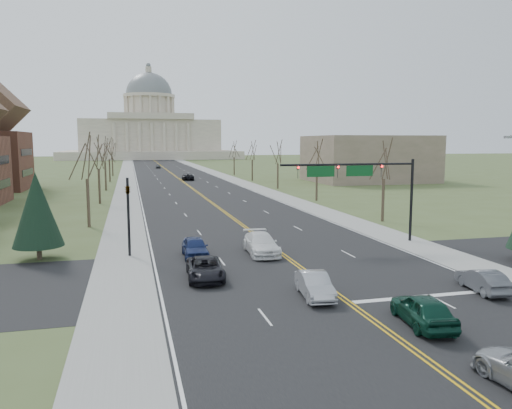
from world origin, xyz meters
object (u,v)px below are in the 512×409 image
car_sb_inner_lead (315,285)px  car_nb_inner_lead (423,310)px  car_sb_outer_second (195,247)px  car_far_sb (158,166)px  signal_mast (359,177)px  signal_left (128,208)px  car_far_nb (188,177)px  car_sb_inner_second (261,244)px  car_nb_outer_lead (483,280)px  car_sb_outer_lead (205,269)px

car_sb_inner_lead → car_nb_inner_lead: bearing=-51.0°
car_sb_outer_second → car_far_sb: size_ratio=1.11×
signal_mast → car_nb_inner_lead: size_ratio=2.70×
signal_left → car_far_nb: signal_left is taller
car_sb_inner_lead → car_sb_inner_second: bearing=96.9°
car_nb_outer_lead → signal_mast: bearing=-78.5°
car_sb_outer_lead → car_sb_inner_second: size_ratio=0.88×
car_sb_outer_lead → signal_left: bearing=124.2°
car_nb_outer_lead → car_sb_outer_second: 19.83m
car_nb_outer_lead → car_far_nb: car_far_nb is taller
car_sb_inner_lead → car_sb_outer_second: bearing=121.0°
car_sb_inner_lead → car_sb_outer_lead: bearing=142.2°
car_sb_outer_second → car_far_nb: bearing=85.1°
car_nb_outer_lead → car_sb_inner_lead: size_ratio=0.96×
car_nb_outer_lead → car_sb_inner_lead: 9.98m
car_nb_outer_lead → car_sb_outer_lead: size_ratio=0.83×
car_sb_inner_lead → car_sb_outer_second: (-5.24, 11.44, 0.07)m
car_nb_inner_lead → car_far_nb: (-0.39, 94.02, -0.01)m
signal_left → signal_mast: bearing=-0.0°
car_nb_outer_lead → car_sb_inner_second: 16.14m
car_sb_inner_second → car_sb_outer_lead: bearing=-128.4°
car_sb_outer_lead → signal_mast: bearing=32.5°
car_sb_inner_second → car_far_nb: size_ratio=1.02×
car_far_nb → car_sb_outer_lead: bearing=86.7°
signal_mast → car_sb_outer_second: signal_mast is taller
car_far_nb → car_sb_outer_second: bearing=86.3°
car_nb_inner_lead → car_far_sb: size_ratio=1.12×
car_nb_outer_lead → car_sb_inner_second: bearing=-44.2°
car_nb_inner_lead → car_sb_outer_lead: car_nb_inner_lead is taller
signal_mast → car_sb_outer_second: size_ratio=2.71×
signal_mast → car_sb_outer_lead: signal_mast is taller
car_sb_outer_second → car_far_nb: car_sb_outer_second is taller
signal_left → car_sb_inner_lead: bearing=-52.5°
signal_mast → car_sb_outer_second: (-14.15, -1.67, -4.99)m
car_nb_inner_lead → car_far_sb: 147.96m
car_sb_outer_lead → car_far_nb: size_ratio=0.90×
car_nb_inner_lead → car_sb_inner_second: size_ratio=0.82×
car_far_sb → signal_mast: bearing=-84.0°
car_nb_inner_lead → car_sb_outer_second: 18.87m
signal_mast → car_nb_inner_lead: signal_mast is taller
signal_mast → car_sb_inner_lead: signal_mast is taller
car_far_nb → car_nb_inner_lead: bearing=92.7°
car_nb_outer_lead → car_sb_outer_second: car_sb_outer_second is taller
car_sb_inner_second → car_sb_outer_second: bearing=-179.0°
car_sb_inner_lead → car_far_sb: (-0.64, 142.58, -0.01)m
car_sb_outer_second → car_far_nb: 77.69m
signal_mast → car_sb_outer_lead: 17.09m
car_nb_inner_lead → car_sb_outer_lead: bearing=-42.5°
car_sb_inner_lead → car_sb_outer_lead: size_ratio=0.87×
car_far_sb → car_sb_outer_second: bearing=-90.2°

